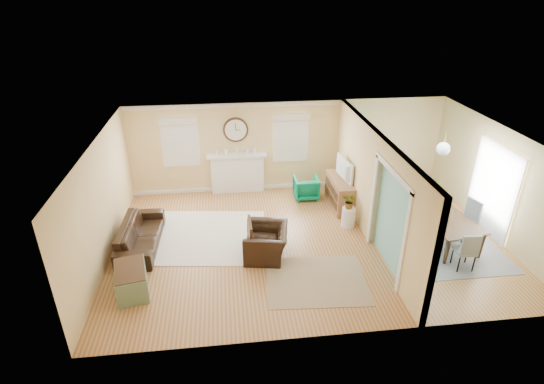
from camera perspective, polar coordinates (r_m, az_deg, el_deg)
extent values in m
plane|color=brown|center=(10.18, 4.70, -6.57)|extent=(9.00, 9.00, 0.00)
cube|color=#DDBC7C|center=(12.25, 2.25, 6.22)|extent=(9.00, 0.02, 2.60)
cube|color=#DDBC7C|center=(7.07, 9.81, -10.86)|extent=(9.00, 0.02, 2.60)
cube|color=#DDBC7C|center=(9.74, -21.95, -1.40)|extent=(0.02, 6.00, 2.60)
cube|color=#DDBC7C|center=(11.30, 27.97, 1.19)|extent=(0.02, 6.00, 2.60)
cube|color=white|center=(9.04, 5.31, 7.39)|extent=(9.00, 6.00, 0.02)
cube|color=#DDBC7C|center=(11.14, 11.18, 3.59)|extent=(0.12, 3.20, 2.60)
cube|color=#DDBC7C|center=(7.95, 19.35, -7.45)|extent=(0.12, 1.00, 2.60)
cube|color=#DDBC7C|center=(8.57, 16.64, 3.84)|extent=(0.12, 1.80, 0.40)
cube|color=white|center=(9.83, 13.37, -1.13)|extent=(0.04, 0.12, 2.20)
cube|color=white|center=(8.40, 17.32, -6.78)|extent=(0.04, 0.12, 2.20)
cube|color=white|center=(8.62, 16.04, 2.60)|extent=(0.04, 1.92, 0.12)
cube|color=#7BCCC3|center=(9.96, 13.88, 0.46)|extent=(0.02, 6.00, 2.60)
cube|color=white|center=(12.29, -4.66, 2.45)|extent=(1.50, 0.24, 1.10)
cube|color=white|center=(12.04, -4.76, 4.91)|extent=(1.70, 0.30, 0.08)
cube|color=black|center=(12.40, -4.67, 2.42)|extent=(0.85, 0.02, 0.75)
cube|color=gold|center=(12.34, -4.64, 1.88)|extent=(0.85, 0.02, 0.62)
cylinder|color=#402B1B|center=(11.91, -4.91, 8.34)|extent=(0.70, 0.06, 0.70)
cylinder|color=silver|center=(11.88, -4.90, 8.29)|extent=(0.60, 0.01, 0.60)
cube|color=black|center=(11.84, -4.92, 8.74)|extent=(0.02, 0.01, 0.20)
cube|color=black|center=(11.87, -4.61, 8.30)|extent=(0.12, 0.01, 0.02)
cube|color=white|center=(12.07, -12.27, 6.58)|extent=(0.90, 0.03, 1.30)
cube|color=white|center=(12.05, -12.28, 6.53)|extent=(1.00, 0.04, 1.40)
cube|color=silver|center=(11.81, -12.59, 9.33)|extent=(1.05, 0.10, 0.18)
cube|color=white|center=(12.16, 2.52, 7.30)|extent=(0.90, 0.03, 1.30)
cube|color=white|center=(12.13, 2.54, 7.26)|extent=(1.00, 0.04, 1.40)
cube|color=silver|center=(11.90, 2.63, 10.06)|extent=(1.05, 0.10, 0.18)
cube|color=white|center=(11.36, 27.64, 0.27)|extent=(0.03, 1.60, 2.10)
cube|color=white|center=(11.34, 27.51, 0.26)|extent=(0.03, 1.70, 2.20)
cylinder|color=gold|center=(10.12, 22.26, 6.72)|extent=(0.02, 0.02, 0.30)
sphere|color=white|center=(10.20, 22.02, 5.40)|extent=(0.30, 0.30, 0.30)
cube|color=silver|center=(10.45, -8.96, -5.85)|extent=(3.08, 2.76, 0.02)
cube|color=tan|center=(8.98, 5.96, -11.73)|extent=(2.14, 1.80, 0.01)
cube|color=gray|center=(10.93, 21.61, -6.02)|extent=(2.35, 2.94, 0.01)
imported|color=black|center=(10.27, -17.27, -5.51)|extent=(0.87, 2.11, 0.61)
imported|color=black|center=(9.47, -0.79, -6.78)|extent=(1.10, 1.21, 0.69)
imported|color=#006249|center=(12.01, 4.61, 0.60)|extent=(0.67, 0.69, 0.62)
cube|color=slate|center=(8.95, -18.36, -11.24)|extent=(0.77, 1.05, 0.53)
cube|color=#402B1B|center=(8.79, -18.62, -9.82)|extent=(0.73, 1.00, 0.02)
cube|color=#92643D|center=(11.65, 9.14, -0.05)|extent=(0.49, 1.46, 0.80)
cube|color=#402B1B|center=(11.15, 8.54, -0.42)|extent=(0.01, 0.39, 0.22)
cube|color=#402B1B|center=(11.27, 8.45, -1.65)|extent=(0.01, 0.39, 0.22)
cube|color=#402B1B|center=(11.52, 8.00, 0.55)|extent=(0.01, 0.39, 0.22)
cube|color=#402B1B|center=(11.64, 7.92, -0.64)|extent=(0.01, 0.39, 0.22)
cube|color=#402B1B|center=(11.91, 7.49, 1.47)|extent=(0.01, 0.39, 0.22)
cube|color=#402B1B|center=(12.02, 7.42, 0.30)|extent=(0.01, 0.39, 0.22)
imported|color=black|center=(11.36, 9.28, 3.03)|extent=(0.27, 0.99, 0.57)
cylinder|color=white|center=(10.79, 10.24, -3.34)|extent=(0.34, 0.34, 0.50)
imported|color=#337F33|center=(10.58, 10.43, -1.24)|extent=(0.46, 0.47, 0.39)
imported|color=#402B1B|center=(10.77, 21.90, -4.54)|extent=(1.31, 2.03, 0.67)
cube|color=gray|center=(11.52, 19.76, -1.42)|extent=(0.47, 0.47, 0.05)
cube|color=gray|center=(11.41, 19.95, -0.31)|extent=(0.42, 0.11, 0.50)
cylinder|color=black|center=(11.84, 19.84, -1.98)|extent=(0.03, 0.03, 0.42)
cylinder|color=black|center=(11.60, 20.73, -2.75)|extent=(0.03, 0.03, 0.42)
cylinder|color=black|center=(11.66, 18.43, -2.19)|extent=(0.03, 0.03, 0.42)
cylinder|color=black|center=(11.41, 19.31, -2.98)|extent=(0.03, 0.03, 0.42)
cube|color=gray|center=(9.92, 24.49, -7.22)|extent=(0.42, 0.42, 0.05)
cube|color=gray|center=(9.80, 24.75, -6.06)|extent=(0.40, 0.07, 0.48)
cylinder|color=black|center=(9.86, 23.80, -8.92)|extent=(0.03, 0.03, 0.40)
cylinder|color=black|center=(10.09, 23.04, -7.88)|extent=(0.03, 0.03, 0.40)
cylinder|color=black|center=(10.00, 25.47, -8.74)|extent=(0.03, 0.03, 0.40)
cylinder|color=black|center=(10.23, 24.68, -7.73)|extent=(0.03, 0.03, 0.40)
cube|color=white|center=(10.50, 18.70, -4.29)|extent=(0.47, 0.47, 0.05)
cube|color=white|center=(10.39, 18.88, -3.19)|extent=(0.14, 0.39, 0.46)
cylinder|color=black|center=(10.62, 17.35, -5.08)|extent=(0.03, 0.03, 0.39)
cylinder|color=black|center=(10.80, 18.68, -4.74)|extent=(0.03, 0.03, 0.39)
cylinder|color=black|center=(10.42, 18.36, -5.90)|extent=(0.03, 0.03, 0.39)
cylinder|color=black|center=(10.60, 19.70, -5.54)|extent=(0.03, 0.03, 0.39)
cube|color=gray|center=(11.02, 24.52, -3.55)|extent=(0.54, 0.54, 0.05)
cube|color=gray|center=(10.90, 24.78, -2.36)|extent=(0.16, 0.43, 0.52)
cylinder|color=black|center=(11.16, 25.55, -4.88)|extent=(0.03, 0.03, 0.44)
cylinder|color=black|center=(10.92, 24.26, -5.30)|extent=(0.03, 0.03, 0.44)
cylinder|color=black|center=(11.35, 24.31, -4.05)|extent=(0.03, 0.03, 0.44)
cylinder|color=black|center=(11.12, 23.01, -4.44)|extent=(0.03, 0.03, 0.44)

